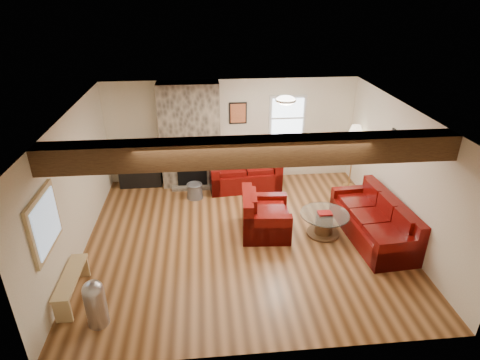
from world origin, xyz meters
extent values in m
plane|color=#583317|center=(0.00, 0.00, 0.00)|extent=(8.00, 8.00, 0.00)
plane|color=silver|center=(0.00, 0.00, 2.50)|extent=(8.00, 8.00, 0.00)
plane|color=beige|center=(0.00, 2.75, 1.25)|extent=(8.00, 0.00, 8.00)
plane|color=beige|center=(0.00, -2.75, 1.25)|extent=(8.00, 0.00, 8.00)
plane|color=beige|center=(-3.00, 0.00, 1.25)|extent=(0.00, 7.50, 7.50)
plane|color=beige|center=(3.00, 0.00, 1.25)|extent=(0.00, 7.50, 7.50)
cube|color=black|center=(0.00, -1.25, 2.31)|extent=(6.00, 0.36, 0.38)
cube|color=#3A342D|center=(-1.00, 2.50, 1.25)|extent=(1.40, 0.50, 2.50)
cube|color=black|center=(-1.00, 2.25, 0.45)|extent=(0.70, 0.06, 0.90)
cube|color=#3A342D|center=(-1.00, 2.20, 0.04)|extent=(1.00, 0.25, 0.08)
cylinder|color=#412B14|center=(1.58, -0.03, 0.02)|extent=(0.63, 0.63, 0.04)
cylinder|color=#412B14|center=(1.58, -0.03, 0.21)|extent=(0.34, 0.34, 0.42)
cylinder|color=silver|center=(1.58, -0.03, 0.45)|extent=(0.95, 0.95, 0.02)
cube|color=maroon|center=(1.58, -0.03, 0.48)|extent=(0.26, 0.19, 0.03)
cube|color=black|center=(-2.25, 2.53, 0.25)|extent=(1.00, 0.40, 0.50)
imported|color=black|center=(-2.25, 2.53, 0.74)|extent=(0.85, 0.11, 0.49)
cylinder|color=tan|center=(2.80, 1.95, 0.01)|extent=(0.28, 0.28, 0.03)
cylinder|color=tan|center=(2.80, 1.95, 0.70)|extent=(0.03, 0.03, 1.40)
cone|color=#FFEAC1|center=(2.80, 1.95, 1.42)|extent=(0.40, 0.40, 0.28)
camera|label=1|loc=(-0.70, -6.52, 4.45)|focal=30.00mm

